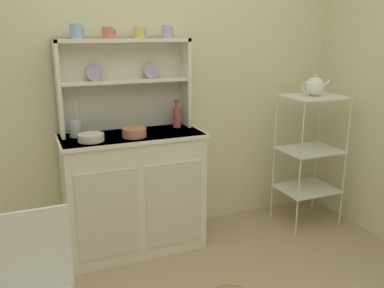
% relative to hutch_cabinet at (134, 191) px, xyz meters
% --- Properties ---
extents(wall_back, '(3.84, 0.05, 2.50)m').
position_rel_hutch_cabinet_xyz_m(wall_back, '(0.20, 0.26, 0.80)').
color(wall_back, beige).
rests_on(wall_back, ground).
extents(hutch_cabinet, '(0.99, 0.45, 0.87)m').
position_rel_hutch_cabinet_xyz_m(hutch_cabinet, '(0.00, 0.00, 0.00)').
color(hutch_cabinet, silver).
rests_on(hutch_cabinet, ground).
extents(hutch_shelf_unit, '(0.93, 0.18, 0.64)m').
position_rel_hutch_cabinet_xyz_m(hutch_shelf_unit, '(0.00, 0.16, 0.80)').
color(hutch_shelf_unit, silver).
rests_on(hutch_shelf_unit, hutch_cabinet).
extents(bakers_rack, '(0.45, 0.37, 1.07)m').
position_rel_hutch_cabinet_xyz_m(bakers_rack, '(1.42, -0.14, 0.23)').
color(bakers_rack, silver).
rests_on(bakers_rack, ground).
extents(cup_sky_0, '(0.09, 0.08, 0.09)m').
position_rel_hutch_cabinet_xyz_m(cup_sky_0, '(-0.31, 0.12, 1.11)').
color(cup_sky_0, '#8EB2D1').
rests_on(cup_sky_0, hutch_shelf_unit).
extents(cup_terracotta_1, '(0.09, 0.08, 0.08)m').
position_rel_hutch_cabinet_xyz_m(cup_terracotta_1, '(-0.10, 0.12, 1.10)').
color(cup_terracotta_1, '#C67556').
rests_on(cup_terracotta_1, hutch_shelf_unit).
extents(cup_gold_2, '(0.09, 0.08, 0.08)m').
position_rel_hutch_cabinet_xyz_m(cup_gold_2, '(0.11, 0.12, 1.10)').
color(cup_gold_2, '#DBB760').
rests_on(cup_gold_2, hutch_shelf_unit).
extents(cup_lilac_3, '(0.08, 0.07, 0.09)m').
position_rel_hutch_cabinet_xyz_m(cup_lilac_3, '(0.31, 0.12, 1.11)').
color(cup_lilac_3, '#B79ECC').
rests_on(cup_lilac_3, hutch_shelf_unit).
extents(bowl_mixing_large, '(0.17, 0.17, 0.05)m').
position_rel_hutch_cabinet_xyz_m(bowl_mixing_large, '(-0.29, -0.07, 0.45)').
color(bowl_mixing_large, silver).
rests_on(bowl_mixing_large, hutch_cabinet).
extents(bowl_floral_medium, '(0.16, 0.16, 0.06)m').
position_rel_hutch_cabinet_xyz_m(bowl_floral_medium, '(0.00, -0.07, 0.45)').
color(bowl_floral_medium, '#C67556').
rests_on(bowl_floral_medium, hutch_cabinet).
extents(jam_bottle, '(0.06, 0.06, 0.20)m').
position_rel_hutch_cabinet_xyz_m(jam_bottle, '(0.37, 0.09, 0.50)').
color(jam_bottle, '#B74C47').
rests_on(jam_bottle, hutch_cabinet).
extents(utensil_jar, '(0.08, 0.08, 0.24)m').
position_rel_hutch_cabinet_xyz_m(utensil_jar, '(-0.37, 0.08, 0.48)').
color(utensil_jar, '#B2B7C6').
rests_on(utensil_jar, hutch_cabinet).
extents(porcelain_teapot, '(0.24, 0.15, 0.17)m').
position_rel_hutch_cabinet_xyz_m(porcelain_teapot, '(1.42, -0.14, 0.70)').
color(porcelain_teapot, white).
rests_on(porcelain_teapot, bakers_rack).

